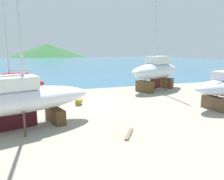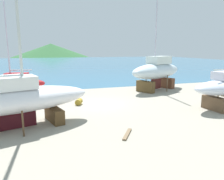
# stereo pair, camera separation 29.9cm
# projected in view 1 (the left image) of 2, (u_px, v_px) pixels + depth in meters

# --- Properties ---
(ground_plane) EXTENTS (47.47, 47.47, 0.00)m
(ground_plane) POSITION_uv_depth(u_px,v_px,m) (112.00, 115.00, 17.11)
(ground_plane) COLOR gray
(sea_water) EXTENTS (157.22, 107.56, 0.01)m
(sea_water) POSITION_uv_depth(u_px,v_px,m) (54.00, 63.00, 78.20)
(sea_water) COLOR teal
(sea_water) RESTS_ON ground
(headland_hill) EXTENTS (107.38, 107.38, 19.16)m
(headland_hill) POSITION_uv_depth(u_px,v_px,m) (48.00, 55.00, 179.08)
(headland_hill) COLOR #2E5F33
(headland_hill) RESTS_ON ground
(sailboat_small_center) EXTENTS (9.26, 6.51, 13.87)m
(sailboat_small_center) POSITION_uv_depth(u_px,v_px,m) (156.00, 71.00, 27.36)
(sailboat_small_center) COLOR brown
(sailboat_small_center) RESTS_ON ground
(sailboat_large_starboard) EXTENTS (10.34, 5.65, 13.60)m
(sailboat_large_starboard) POSITION_uv_depth(u_px,v_px,m) (16.00, 100.00, 13.81)
(sailboat_large_starboard) COLOR #523A1F
(sailboat_large_starboard) RESTS_ON ground
(sailboat_far_slipway) EXTENTS (6.53, 3.02, 9.81)m
(sailboat_far_slipway) POSITION_uv_depth(u_px,v_px,m) (14.00, 84.00, 22.34)
(sailboat_far_slipway) COLOR #483C1A
(sailboat_far_slipway) RESTS_ON ground
(barrel_rust_near) EXTENTS (0.84, 0.96, 0.55)m
(barrel_rust_near) POSITION_uv_depth(u_px,v_px,m) (79.00, 102.00, 20.24)
(barrel_rust_near) COLOR olive
(barrel_rust_near) RESTS_ON ground
(timber_plank_far) EXTENTS (1.16, 1.61, 0.10)m
(timber_plank_far) POSITION_uv_depth(u_px,v_px,m) (129.00, 134.00, 13.17)
(timber_plank_far) COLOR #7E6649
(timber_plank_far) RESTS_ON ground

